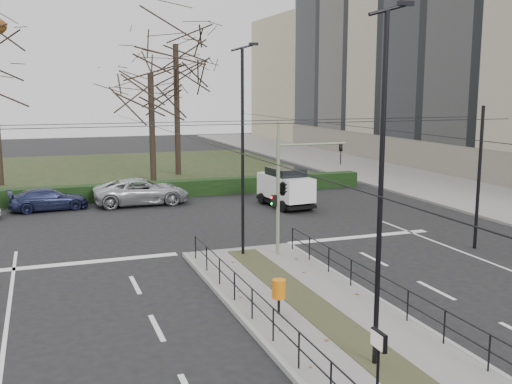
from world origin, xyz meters
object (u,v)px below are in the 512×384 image
at_px(streetlamp_median_near, 382,188).
at_px(parked_car_fourth, 142,192).
at_px(traffic_light, 284,186).
at_px(litter_bin, 279,289).
at_px(bare_tree_near, 151,81).
at_px(parked_car_third, 48,199).
at_px(white_van, 285,187).
at_px(info_panel, 378,351).
at_px(streetlamp_median_far, 243,149).
at_px(bare_tree_center, 176,54).

xyz_separation_m(streetlamp_median_near, parked_car_fourth, (-1.87, 22.98, -3.66)).
distance_m(traffic_light, litter_bin, 6.90).
height_order(litter_bin, bare_tree_near, bare_tree_near).
height_order(traffic_light, parked_car_third, traffic_light).
bearing_deg(white_van, info_panel, -108.07).
bearing_deg(white_van, traffic_light, -112.92).
xyz_separation_m(streetlamp_median_far, parked_car_third, (-7.17, 12.73, -3.73)).
bearing_deg(streetlamp_median_near, info_panel, -120.72).
bearing_deg(info_panel, bare_tree_near, 87.18).
bearing_deg(traffic_light, white_van, 67.08).
bearing_deg(parked_car_third, bare_tree_center, -47.42).
distance_m(parked_car_fourth, white_van, 8.42).
xyz_separation_m(info_panel, bare_tree_center, (4.06, 36.21, 7.73)).
bearing_deg(bare_tree_center, parked_car_fourth, -112.75).
bearing_deg(parked_car_fourth, bare_tree_center, -22.42).
height_order(traffic_light, litter_bin, traffic_light).
relative_size(streetlamp_median_far, parked_car_third, 1.95).
xyz_separation_m(parked_car_fourth, bare_tree_near, (2.25, 8.64, 6.49)).
bearing_deg(parked_car_fourth, info_panel, -178.36).
bearing_deg(parked_car_third, streetlamp_median_far, -156.34).
distance_m(info_panel, white_van, 22.75).
relative_size(info_panel, parked_car_fourth, 0.34).
xyz_separation_m(streetlamp_median_far, bare_tree_near, (0.24, 21.31, 2.91)).
xyz_separation_m(litter_bin, parked_car_third, (-6.06, 19.23, -0.26)).
bearing_deg(info_panel, streetlamp_median_near, 59.28).
distance_m(info_panel, bare_tree_center, 37.24).
xyz_separation_m(parked_car_third, bare_tree_near, (7.41, 8.59, 6.63)).
bearing_deg(white_van, bare_tree_near, 113.87).
relative_size(parked_car_third, parked_car_fourth, 0.77).
relative_size(info_panel, streetlamp_median_far, 0.23).
distance_m(parked_car_third, white_van, 13.30).
xyz_separation_m(litter_bin, info_panel, (-0.32, -5.97, 0.72)).
relative_size(streetlamp_median_far, bare_tree_center, 0.62).
relative_size(parked_car_third, bare_tree_near, 0.41).
relative_size(traffic_light, white_van, 1.11).
xyz_separation_m(white_van, bare_tree_near, (-5.39, 12.17, 6.07)).
height_order(traffic_light, streetlamp_median_far, streetlamp_median_far).
distance_m(info_panel, parked_car_fourth, 25.17).
relative_size(streetlamp_median_far, parked_car_fourth, 1.51).
xyz_separation_m(parked_car_fourth, white_van, (7.63, -3.53, 0.41)).
distance_m(info_panel, parked_car_third, 25.87).
height_order(streetlamp_median_near, bare_tree_near, bare_tree_near).
bearing_deg(streetlamp_median_far, bare_tree_center, 83.67).
xyz_separation_m(litter_bin, streetlamp_median_near, (0.97, -3.80, 3.54)).
distance_m(traffic_light, streetlamp_median_far, 2.19).
distance_m(litter_bin, bare_tree_center, 31.61).
height_order(streetlamp_median_far, bare_tree_center, bare_tree_center).
relative_size(traffic_light, parked_car_third, 1.11).
relative_size(traffic_light, parked_car_fourth, 0.86).
xyz_separation_m(parked_car_third, parked_car_fourth, (5.16, -0.05, 0.15)).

